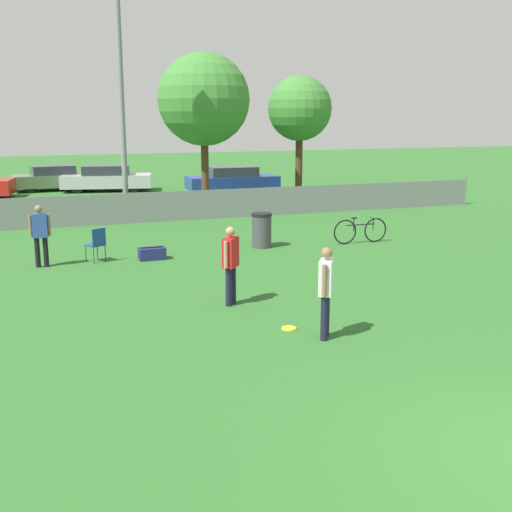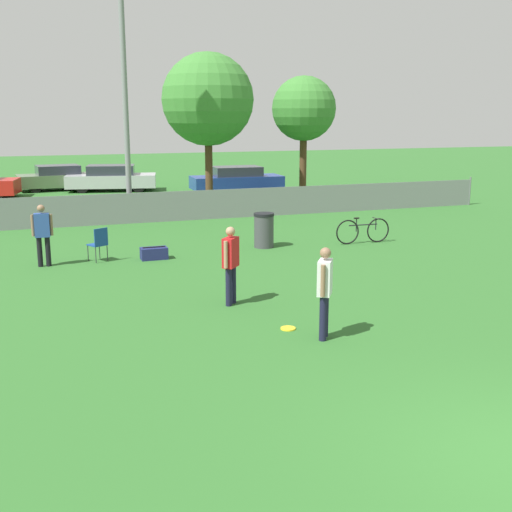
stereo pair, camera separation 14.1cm
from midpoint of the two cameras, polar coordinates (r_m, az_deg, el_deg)
The scene contains 15 objects.
fence_backline at distance 23.90m, azimuth -6.45°, elevation 4.45°, with size 25.65×0.07×1.21m.
light_pole at distance 24.01m, azimuth -11.47°, elevation 15.41°, with size 0.90×0.36×8.83m.
tree_near_pole at distance 27.65m, azimuth -4.16°, elevation 13.69°, with size 3.86×3.86×6.40m.
tree_far_right at distance 29.48m, azimuth 4.41°, elevation 12.88°, with size 2.87×2.87×5.55m.
player_receiver_white at distance 11.17m, azimuth 6.48°, elevation -2.76°, with size 0.40×0.47×1.64m.
player_thrower_red at distance 13.12m, azimuth -1.96°, elevation -0.40°, with size 0.42×0.44×1.64m.
spectator_in_blue at distance 17.33m, azimuth -18.23°, elevation 2.07°, with size 0.53×0.24×1.61m.
frisbee_disc at distance 11.87m, azimuth 3.21°, elevation -6.44°, with size 0.28×0.28×0.03m.
folding_chair_sideline at distance 17.58m, azimuth -13.57°, elevation 1.21°, with size 0.56×0.56×0.92m.
bicycle_sideline at distance 19.84m, azimuth 9.69°, elevation 2.23°, with size 1.79×0.44×0.81m.
trash_bin at distance 18.94m, azimuth 0.92°, elevation 2.31°, with size 0.61×0.61×1.02m.
gear_bag_sideline at distance 17.65m, azimuth -8.83°, elevation 0.24°, with size 0.72×0.39×0.35m.
parked_car_olive at distance 35.06m, azimuth -17.05°, elevation 6.67°, with size 4.22×2.18×1.29m.
parked_car_silver at distance 33.96m, azimuth -12.62°, elevation 6.76°, with size 4.76×2.67×1.32m.
parked_car_blue at distance 32.50m, azimuth -1.61°, elevation 6.80°, with size 4.61×1.96×1.30m.
Camera 2 is at (-5.30, -5.08, 3.86)m, focal length 45.00 mm.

